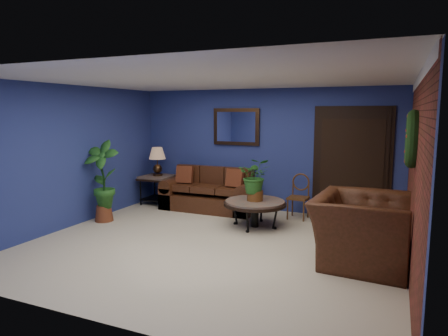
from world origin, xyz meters
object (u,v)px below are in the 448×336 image
at_px(sofa, 211,195).
at_px(table_lamp, 157,158).
at_px(armchair, 362,229).
at_px(end_table, 158,182).
at_px(side_chair, 299,193).
at_px(coffee_table, 255,204).

height_order(sofa, table_lamp, table_lamp).
bearing_deg(armchair, table_lamp, 71.30).
xyz_separation_m(end_table, side_chair, (3.15, 0.06, -0.00)).
bearing_deg(end_table, coffee_table, -18.33).
distance_m(table_lamp, armchair, 4.86).
xyz_separation_m(sofa, armchair, (3.16, -1.89, 0.16)).
bearing_deg(coffee_table, armchair, -28.29).
relative_size(coffee_table, side_chair, 1.29).
height_order(side_chair, armchair, armchair).
height_order(coffee_table, side_chair, side_chair).
bearing_deg(armchair, side_chair, 38.10).
bearing_deg(armchair, sofa, 63.16).
height_order(sofa, armchair, armchair).
relative_size(coffee_table, armchair, 0.79).
relative_size(side_chair, armchair, 0.61).
relative_size(sofa, coffee_table, 1.78).
bearing_deg(side_chair, end_table, -175.77).
relative_size(table_lamp, armchair, 0.43).
bearing_deg(end_table, table_lamp, 0.00).
bearing_deg(end_table, sofa, 1.09).
bearing_deg(side_chair, sofa, -175.72).
height_order(sofa, side_chair, sofa).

